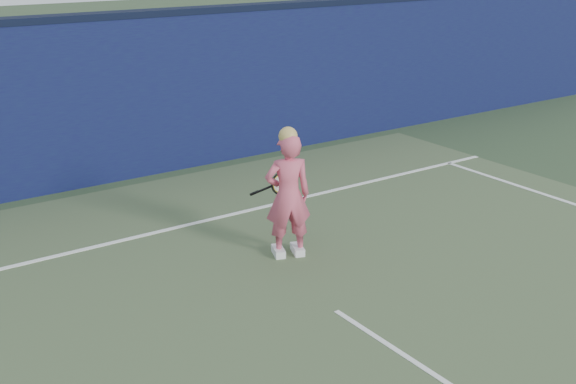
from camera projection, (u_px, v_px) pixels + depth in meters
ground at (403, 355)px, 6.67m from camera, size 80.00×80.00×0.00m
backstop_wall at (121, 100)px, 11.30m from camera, size 24.00×0.40×2.50m
wall_cap at (115, 15)px, 10.87m from camera, size 24.00×0.42×0.10m
player at (288, 195)px, 8.55m from camera, size 0.65×0.54×1.60m
racket at (279, 184)px, 8.96m from camera, size 0.53×0.16×0.29m
court_lines at (429, 371)px, 6.41m from camera, size 11.00×12.04×0.01m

